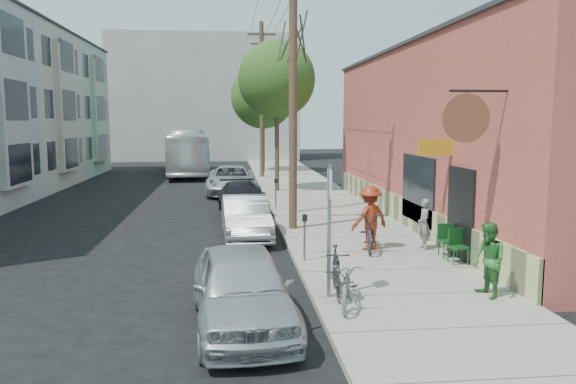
{
  "coord_description": "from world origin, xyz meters",
  "views": [
    {
      "loc": [
        0.3,
        -15.31,
        3.85
      ],
      "look_at": [
        2.21,
        2.97,
        1.5
      ],
      "focal_mm": 35.0,
      "sensor_mm": 36.0,
      "label": 1
    }
  ],
  "objects": [
    {
      "name": "ground",
      "position": [
        0.0,
        0.0,
        0.0
      ],
      "size": [
        120.0,
        120.0,
        0.0
      ],
      "primitive_type": "plane",
      "color": "black"
    },
    {
      "name": "sidewalk",
      "position": [
        4.25,
        11.0,
        0.07
      ],
      "size": [
        4.5,
        58.0,
        0.15
      ],
      "primitive_type": "cube",
      "color": "gray",
      "rests_on": "ground"
    },
    {
      "name": "cafe_building",
      "position": [
        8.99,
        4.99,
        3.3
      ],
      "size": [
        6.6,
        20.2,
        6.61
      ],
      "color": "#AA4A3F",
      "rests_on": "ground"
    },
    {
      "name": "end_cap_building",
      "position": [
        -2.0,
        42.0,
        6.0
      ],
      "size": [
        18.0,
        8.0,
        12.0
      ],
      "primitive_type": "cube",
      "color": "#A5A5A0",
      "rests_on": "ground"
    },
    {
      "name": "sign_post",
      "position": [
        2.35,
        -3.94,
        1.83
      ],
      "size": [
        0.07,
        0.45,
        2.8
      ],
      "color": "slate",
      "rests_on": "sidewalk"
    },
    {
      "name": "parking_meter_near",
      "position": [
        2.25,
        -0.87,
        0.98
      ],
      "size": [
        0.14,
        0.14,
        1.24
      ],
      "color": "slate",
      "rests_on": "sidewalk"
    },
    {
      "name": "parking_meter_far",
      "position": [
        2.25,
        8.35,
        0.98
      ],
      "size": [
        0.14,
        0.14,
        1.24
      ],
      "color": "slate",
      "rests_on": "sidewalk"
    },
    {
      "name": "utility_pole_near",
      "position": [
        2.39,
        3.64,
        5.41
      ],
      "size": [
        3.57,
        0.28,
        10.0
      ],
      "color": "#503A28",
      "rests_on": "sidewalk"
    },
    {
      "name": "utility_pole_far",
      "position": [
        2.45,
        21.71,
        5.34
      ],
      "size": [
        1.8,
        0.28,
        10.0
      ],
      "color": "#503A28",
      "rests_on": "sidewalk"
    },
    {
      "name": "tree_bare",
      "position": [
        2.8,
        7.08,
        3.32
      ],
      "size": [
        0.24,
        0.24,
        6.34
      ],
      "color": "#44392C",
      "rests_on": "sidewalk"
    },
    {
      "name": "tree_leafy_mid",
      "position": [
        2.8,
        14.25,
        5.96
      ],
      "size": [
        4.03,
        4.03,
        7.84
      ],
      "color": "#44392C",
      "rests_on": "sidewalk"
    },
    {
      "name": "tree_leafy_far",
      "position": [
        2.8,
        26.33,
        5.58
      ],
      "size": [
        4.69,
        4.69,
        7.78
      ],
      "color": "#44392C",
      "rests_on": "sidewalk"
    },
    {
      "name": "patio_chair_a",
      "position": [
        6.2,
        -0.87,
        0.59
      ],
      "size": [
        0.5,
        0.5,
        0.88
      ],
      "primitive_type": null,
      "rotation": [
        0.0,
        0.0,
        -0.01
      ],
      "color": "#113F18",
      "rests_on": "sidewalk"
    },
    {
      "name": "patio_chair_b",
      "position": [
        6.18,
        -1.6,
        0.59
      ],
      "size": [
        0.61,
        0.61,
        0.88
      ],
      "primitive_type": null,
      "rotation": [
        0.0,
        0.0,
        0.26
      ],
      "color": "#113F18",
      "rests_on": "sidewalk"
    },
    {
      "name": "patron_grey",
      "position": [
        5.85,
        0.11,
        0.89
      ],
      "size": [
        0.37,
        0.55,
        1.47
      ],
      "primitive_type": "imported",
      "rotation": [
        0.0,
        0.0,
        -1.6
      ],
      "color": "gray",
      "rests_on": "sidewalk"
    },
    {
      "name": "patron_green",
      "position": [
        5.67,
        -4.35,
        0.94
      ],
      "size": [
        0.69,
        0.84,
        1.59
      ],
      "primitive_type": "imported",
      "rotation": [
        0.0,
        0.0,
        -1.45
      ],
      "color": "#2C6C2B",
      "rests_on": "sidewalk"
    },
    {
      "name": "cyclist",
      "position": [
        4.28,
        0.21,
        1.08
      ],
      "size": [
        1.37,
        1.11,
        1.85
      ],
      "primitive_type": "imported",
      "rotation": [
        0.0,
        0.0,
        3.56
      ],
      "color": "maroon",
      "rests_on": "sidewalk"
    },
    {
      "name": "cyclist_bike",
      "position": [
        4.28,
        0.21,
        0.72
      ],
      "size": [
        1.17,
        2.26,
        1.13
      ],
      "primitive_type": "imported",
      "rotation": [
        0.0,
        0.0,
        -0.2
      ],
      "color": "black",
      "rests_on": "sidewalk"
    },
    {
      "name": "parked_bike_a",
      "position": [
        2.53,
        -3.81,
        0.66
      ],
      "size": [
        0.66,
        1.73,
        1.01
      ],
      "primitive_type": "imported",
      "rotation": [
        0.0,
        0.0,
        -0.11
      ],
      "color": "black",
      "rests_on": "sidewalk"
    },
    {
      "name": "parked_bike_b",
      "position": [
        2.6,
        -4.58,
        0.62
      ],
      "size": [
        1.04,
        1.89,
        0.94
      ],
      "primitive_type": "imported",
      "rotation": [
        0.0,
        0.0,
        -0.24
      ],
      "color": "slate",
      "rests_on": "sidewalk"
    },
    {
      "name": "car_0",
      "position": [
        0.49,
        -5.16,
        0.75
      ],
      "size": [
        2.12,
        4.54,
        1.5
      ],
      "primitive_type": "imported",
      "rotation": [
        0.0,
        0.0,
        0.08
      ],
      "color": "#B4B8BC",
      "rests_on": "ground"
    },
    {
      "name": "car_1",
      "position": [
        0.8,
        2.83,
        0.69
      ],
      "size": [
        1.66,
        4.25,
        1.38
      ],
      "primitive_type": "imported",
      "rotation": [
        0.0,
        0.0,
        0.05
      ],
      "color": "#A7A9AF",
      "rests_on": "ground"
    },
    {
      "name": "car_2",
      "position": [
        0.8,
        7.66,
        0.65
      ],
      "size": [
        2.21,
        4.62,
        1.3
      ],
      "primitive_type": "imported",
      "rotation": [
        0.0,
        0.0,
        0.09
      ],
      "color": "black",
      "rests_on": "ground"
    },
    {
      "name": "car_3",
      "position": [
        0.38,
        14.01,
        0.75
      ],
      "size": [
        2.54,
        5.41,
        1.5
      ],
      "primitive_type": "imported",
      "rotation": [
        0.0,
        0.0,
        -0.01
      ],
      "color": "silver",
      "rests_on": "ground"
    },
    {
      "name": "bus",
      "position": [
        -2.84,
        25.39,
        1.6
      ],
      "size": [
        3.84,
        11.72,
        3.21
      ],
      "primitive_type": "imported",
      "rotation": [
        0.0,
        0.0,
        0.1
      ],
      "color": "white",
      "rests_on": "ground"
    }
  ]
}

